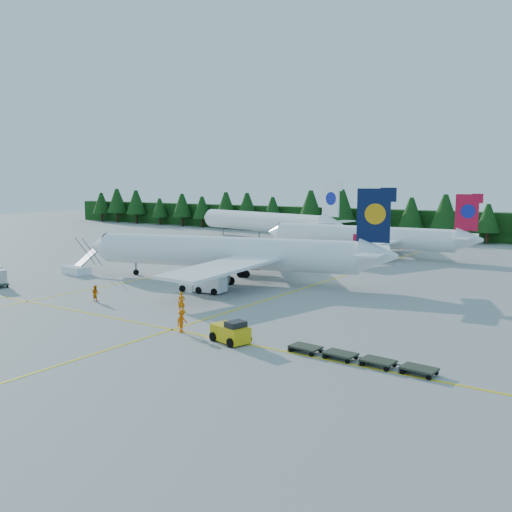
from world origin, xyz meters
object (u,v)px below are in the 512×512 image
Objects in this scene: airliner_red at (359,237)px; airliner_navy at (220,253)px; baggage_tug at (231,332)px; airstairs at (78,268)px; service_truck at (203,281)px.

airliner_navy is at bearing -102.08° from airliner_red.
airliner_navy is 1.09× the size of airliner_red.
airliner_red is 55.14m from baggage_tug.
airliner_red is 5.95× the size of airstairs.
airliner_navy is at bearing 145.22° from baggage_tug.
airliner_navy is 7.10× the size of service_truck.
airliner_red reaches higher than airstairs.
airstairs is 1.10× the size of service_truck.
airstairs is 1.75× the size of baggage_tug.
airliner_navy is 11.30× the size of baggage_tug.
service_truck is at bearing 151.22° from baggage_tug.
airliner_red is 10.41× the size of baggage_tug.
service_truck is at bearing -95.95° from airliner_red.
service_truck is at bearing -80.97° from airliner_navy.
airstairs reaches higher than baggage_tug.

